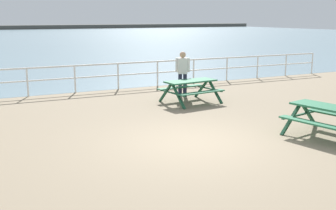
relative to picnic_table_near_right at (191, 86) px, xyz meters
The scene contains 6 objects.
ground_plane 4.71m from the picnic_table_near_right, 118.42° to the right, with size 30.00×24.00×0.20m, color gray.
sea_band 48.71m from the picnic_table_near_right, 92.61° to the left, with size 142.00×90.00×0.01m, color gray.
seaward_railing 4.28m from the picnic_table_near_right, 121.23° to the left, with size 23.07×0.07×1.08m.
picnic_table_near_right is the anchor object (origin of this frame).
picnic_table_mid_centre 5.22m from the picnic_table_near_right, 79.21° to the right, with size 1.84×2.07×0.80m.
visitor 1.22m from the picnic_table_near_right, 75.55° to the left, with size 0.49×0.34×1.66m.
Camera 1 is at (-4.65, -8.06, 2.91)m, focal length 44.05 mm.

